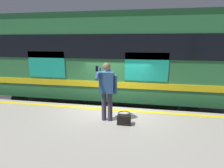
# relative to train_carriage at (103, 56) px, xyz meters

# --- Properties ---
(ground_plane) EXTENTS (25.78, 25.78, 0.00)m
(ground_plane) POSITION_rel_train_carriage_xyz_m (-0.88, 2.17, -2.65)
(ground_plane) COLOR #3D3D3F
(platform) EXTENTS (17.19, 3.86, 1.03)m
(platform) POSITION_rel_train_carriage_xyz_m (-0.88, 4.10, -2.13)
(platform) COLOR #9E998E
(platform) RESTS_ON ground
(safety_line) EXTENTS (16.84, 0.16, 0.01)m
(safety_line) POSITION_rel_train_carriage_xyz_m (-0.88, 2.47, -1.61)
(safety_line) COLOR yellow
(safety_line) RESTS_ON platform
(track_rail_near) EXTENTS (22.35, 0.08, 0.16)m
(track_rail_near) POSITION_rel_train_carriage_xyz_m (-0.88, 0.71, -2.57)
(track_rail_near) COLOR slate
(track_rail_near) RESTS_ON ground
(track_rail_far) EXTENTS (22.35, 0.08, 0.16)m
(track_rail_far) POSITION_rel_train_carriage_xyz_m (-0.88, -0.72, -2.57)
(track_rail_far) COLOR slate
(track_rail_far) RESTS_ON ground
(train_carriage) EXTENTS (11.26, 3.01, 4.22)m
(train_carriage) POSITION_rel_train_carriage_xyz_m (0.00, 0.00, 0.00)
(train_carriage) COLOR #2D723F
(train_carriage) RESTS_ON ground
(passenger) EXTENTS (0.57, 0.55, 1.70)m
(passenger) POSITION_rel_train_carriage_xyz_m (-0.88, 3.28, -0.61)
(passenger) COLOR #383347
(passenger) RESTS_ON platform
(handbag) EXTENTS (0.38, 0.34, 0.34)m
(handbag) POSITION_rel_train_carriage_xyz_m (-1.41, 3.48, -1.46)
(handbag) COLOR black
(handbag) RESTS_ON platform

